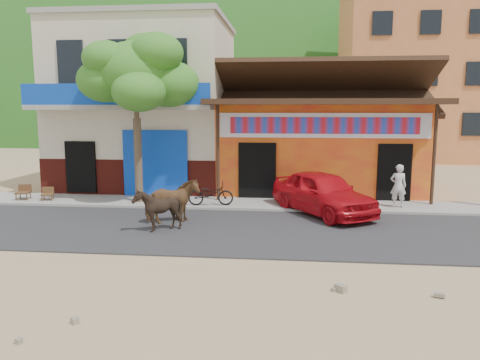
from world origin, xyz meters
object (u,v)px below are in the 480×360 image
Objects in this scene: pedestrian at (398,186)px; red_car at (323,193)px; tree at (137,118)px; cow_dark at (157,210)px; cafe_chair_right at (47,188)px; cow_tan at (172,201)px; scooter at (211,194)px; cafe_chair_left at (23,186)px.

red_car is at bearing 22.31° from pedestrian.
tree is 6.99m from red_car.
cafe_chair_right is at bearing -115.04° from cow_dark.
pedestrian reaches higher than cow_tan.
tree is 6.85× the size of cafe_chair_right.
tree is 3.76m from scooter.
cafe_chair_right is (-12.54, -0.11, -0.30)m from pedestrian.
cafe_chair_left is 1.16× the size of cafe_chair_right.
cow_tan is 0.99m from cow_dark.
pedestrian is 1.69× the size of cafe_chair_right.
cow_tan is 5.93m from cafe_chair_right.
tree is 4.06× the size of pedestrian.
cow_dark is 1.22× the size of cafe_chair_left.
cow_dark is 1.41× the size of cafe_chair_right.
pedestrian is at bearing -95.56° from cow_tan.
cafe_chair_left is (-10.89, 0.88, -0.12)m from red_car.
scooter is 1.55× the size of cafe_chair_left.
red_car is (4.59, 1.70, 0.04)m from cow_tan.
tree is 4.86× the size of cow_dark.
cow_tan is 7.68m from pedestrian.
cafe_chair_right is at bearing 38.38° from cow_tan.
cafe_chair_right is (-3.44, -0.14, -2.56)m from tree.
cow_tan is 6.82m from cafe_chair_left.
pedestrian is at bearing 125.66° from cow_dark.
cafe_chair_left is 0.96m from cafe_chair_right.
red_car is 2.78m from pedestrian.
tree reaches higher than scooter.
cafe_chair_left is at bearing 2.23° from pedestrian.
tree reaches higher than cafe_chair_right.
tree is at bearing 1.69° from pedestrian.
scooter is at bearing -12.99° from cafe_chair_left.
cafe_chair_right is (-6.14, 0.27, 0.03)m from scooter.
pedestrian is 13.50m from cafe_chair_left.
red_car is (6.49, -1.00, -2.37)m from tree.
tree reaches higher than cow_dark.
cafe_chair_left reaches higher than cafe_chair_right.
tree is 3.81× the size of cow_tan.
red_car is 10.93m from cafe_chair_left.
scooter is at bearing 137.93° from red_car.
tree is 5.92× the size of cafe_chair_left.
cow_dark is 0.83× the size of pedestrian.
cafe_chair_right is at bearing 2.35° from pedestrian.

